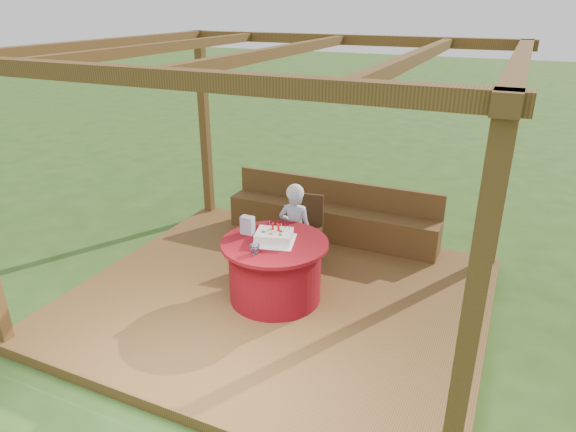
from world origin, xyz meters
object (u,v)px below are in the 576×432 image
object	(u,v)px
chair	(306,225)
birthday_cake	(274,236)
elderly_woman	(295,227)
gift_bag	(248,225)
bench	(331,220)
table	(275,270)
drinking_glass	(255,249)

from	to	relation	value
chair	birthday_cake	world-z (taller)	birthday_cake
elderly_woman	gift_bag	world-z (taller)	elderly_woman
bench	birthday_cake	size ratio (longest dim) A/B	5.60
bench	birthday_cake	bearing A→B (deg)	-90.68
bench	gift_bag	xyz separation A→B (m)	(-0.38, -1.73, 0.54)
elderly_woman	birthday_cake	distance (m)	0.71
bench	chair	xyz separation A→B (m)	(-0.09, -0.71, 0.19)
bench	table	distance (m)	1.79
bench	table	bearing A→B (deg)	-90.34
drinking_glass	elderly_woman	bearing A→B (deg)	90.19
bench	drinking_glass	bearing A→B (deg)	-91.92
chair	birthday_cake	xyz separation A→B (m)	(0.07, -1.07, 0.30)
gift_bag	table	bearing A→B (deg)	-10.97
drinking_glass	table	bearing A→B (deg)	80.00
birthday_cake	gift_bag	world-z (taller)	gift_bag
chair	bench	bearing A→B (deg)	83.09
chair	gift_bag	xyz separation A→B (m)	(-0.29, -1.01, 0.35)
birthday_cake	gift_bag	size ratio (longest dim) A/B	2.60
table	birthday_cake	distance (m)	0.40
birthday_cake	gift_bag	xyz separation A→B (m)	(-0.36, 0.06, 0.04)
bench	elderly_woman	world-z (taller)	elderly_woman
elderly_woman	table	bearing A→B (deg)	-84.68
birthday_cake	gift_bag	distance (m)	0.36
birthday_cake	drinking_glass	xyz separation A→B (m)	(-0.05, -0.35, -0.01)
chair	table	bearing A→B (deg)	-85.99
bench	chair	size ratio (longest dim) A/B	3.57
bench	drinking_glass	distance (m)	2.19
birthday_cake	drinking_glass	bearing A→B (deg)	-98.15
elderly_woman	drinking_glass	xyz separation A→B (m)	(0.00, -1.03, 0.17)
chair	drinking_glass	xyz separation A→B (m)	(0.01, -1.42, 0.30)
table	elderly_woman	xyz separation A→B (m)	(-0.06, 0.69, 0.22)
chair	birthday_cake	bearing A→B (deg)	-86.52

